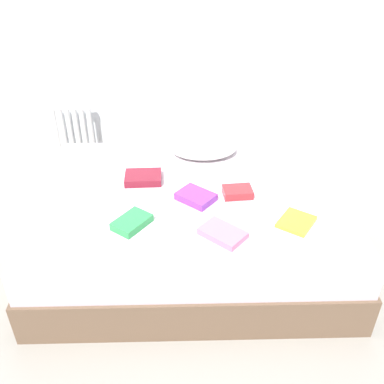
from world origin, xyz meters
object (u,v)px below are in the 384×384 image
Objects in this scene: radiator at (73,131)px; textbook_yellow at (296,222)px; bed at (192,225)px; textbook_purple at (196,197)px; textbook_maroon at (143,178)px; pillow at (203,148)px; textbook_pink at (223,233)px; textbook_green at (132,222)px; textbook_red at (238,192)px.

radiator is 2.23m from textbook_yellow.
bed is at bearing -49.61° from radiator.
textbook_maroon reaches higher than textbook_purple.
textbook_yellow is (0.60, -0.33, 0.26)m from bed.
pillow reaches higher than textbook_purple.
textbook_yellow is at bearing -29.84° from textbook_maroon.
pillow is 0.97m from textbook_pink.
textbook_pink is at bearing -54.12° from radiator.
textbook_maroon is at bearing -174.33° from textbook_purple.
textbook_maroon is (0.70, -1.03, 0.14)m from radiator.
textbook_purple is (-0.14, 0.36, 0.00)m from textbook_pink.
textbook_purple is 0.92× the size of textbook_maroon.
radiator is 2.27× the size of textbook_green.
textbook_pink is 0.39m from textbook_purple.
radiator is at bearing 81.84° from textbook_yellow.
bed is 0.56m from textbook_green.
pillow is 1.99× the size of textbook_pink.
pillow is 0.97m from textbook_green.
radiator reaches higher than textbook_purple.
textbook_purple is 1.06× the size of textbook_yellow.
radiator is at bearing 60.69° from textbook_green.
textbook_red reaches higher than textbook_purple.
textbook_red is at bearing -43.10° from radiator.
textbook_red reaches higher than textbook_green.
radiator is 2.04× the size of textbook_maroon.
pillow is at bearing 65.49° from textbook_yellow.
textbook_purple is 0.63m from textbook_yellow.
textbook_pink is 0.53m from textbook_green.
radiator is at bearing 167.59° from textbook_pink.
textbook_pink is 1.34× the size of textbook_red.
textbook_red is (0.29, -0.03, 0.28)m from bed.
textbook_yellow is (0.58, -0.26, -0.01)m from textbook_purple.
textbook_pink is (0.16, -0.43, 0.27)m from bed.
textbook_purple reaches higher than textbook_yellow.
textbook_red is (0.65, 0.30, 0.00)m from textbook_green.
textbook_yellow is (0.93, -0.49, -0.01)m from textbook_maroon.
bed is 0.46m from textbook_maroon.
textbook_yellow is (0.50, -0.86, -0.04)m from pillow.
pillow is at bearing 122.82° from textbook_purple.
textbook_red reaches higher than bed.
textbook_purple is at bearing -97.02° from pillow.
textbook_green is at bearing -95.59° from textbook_maroon.
pillow is (0.10, 0.53, 0.30)m from bed.
pillow reaches higher than bed.
textbook_red is 0.87× the size of textbook_yellow.
textbook_yellow is at bearing -49.20° from textbook_red.
radiator is (-1.02, 1.20, 0.14)m from bed.
textbook_purple reaches higher than textbook_pink.
radiator is at bearing 130.39° from bed.
bed is at bearing -10.67° from textbook_green.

